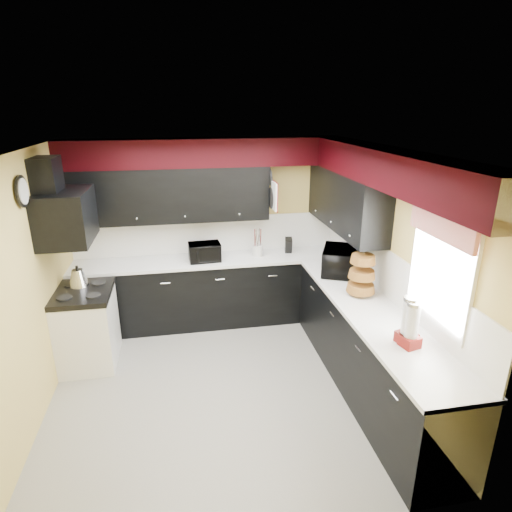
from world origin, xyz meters
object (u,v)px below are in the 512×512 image
at_px(kettle, 78,278).
at_px(toaster_oven, 205,252).
at_px(knife_block, 288,245).
at_px(microwave, 339,261).
at_px(utensil_crock, 258,251).

bearing_deg(kettle, toaster_oven, 19.41).
distance_m(toaster_oven, knife_block, 1.18).
bearing_deg(knife_block, toaster_oven, -163.52).
xyz_separation_m(toaster_oven, kettle, (-1.49, -0.52, -0.04)).
height_order(microwave, kettle, microwave).
bearing_deg(toaster_oven, utensil_crock, 1.46).
xyz_separation_m(microwave, knife_block, (-0.42, 0.85, -0.05)).
bearing_deg(knife_block, kettle, -155.69).
relative_size(microwave, kettle, 2.57).
xyz_separation_m(microwave, kettle, (-3.08, 0.20, -0.08)).
height_order(toaster_oven, knife_block, toaster_oven).
relative_size(toaster_oven, knife_block, 1.97).
height_order(toaster_oven, kettle, toaster_oven).
bearing_deg(kettle, microwave, -3.80).
relative_size(utensil_crock, knife_block, 0.73).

